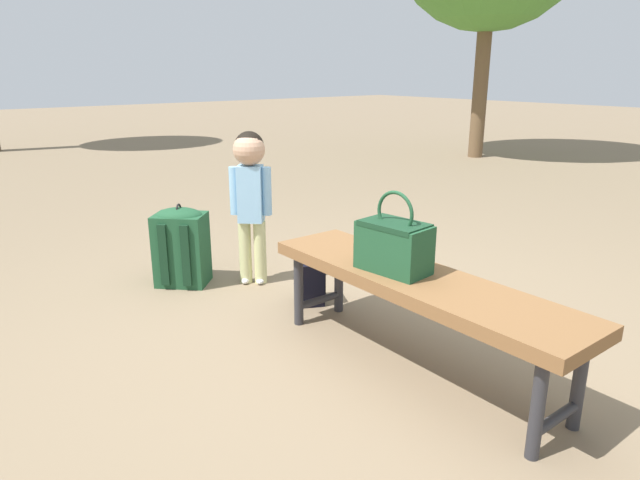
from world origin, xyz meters
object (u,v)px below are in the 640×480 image
(child_standing, at_px, (250,184))
(backpack_small, at_px, (311,279))
(handbag, at_px, (395,244))
(park_bench, at_px, (417,288))
(backpack_large, at_px, (181,244))

(child_standing, distance_m, backpack_small, 0.71)
(handbag, bearing_deg, park_bench, -164.07)
(backpack_small, bearing_deg, child_standing, 10.27)
(handbag, xyz_separation_m, backpack_large, (1.54, 0.31, -0.31))
(handbag, distance_m, backpack_small, 0.90)
(park_bench, height_order, child_standing, child_standing)
(child_standing, height_order, backpack_large, child_standing)
(child_standing, bearing_deg, handbag, 177.92)
(park_bench, xyz_separation_m, child_standing, (1.38, -0.01, 0.25))
(handbag, bearing_deg, child_standing, -2.08)
(handbag, distance_m, backpack_large, 1.60)
(park_bench, bearing_deg, child_standing, -0.57)
(park_bench, distance_m, handbag, 0.22)
(park_bench, height_order, handbag, handbag)
(backpack_large, bearing_deg, backpack_small, -149.41)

